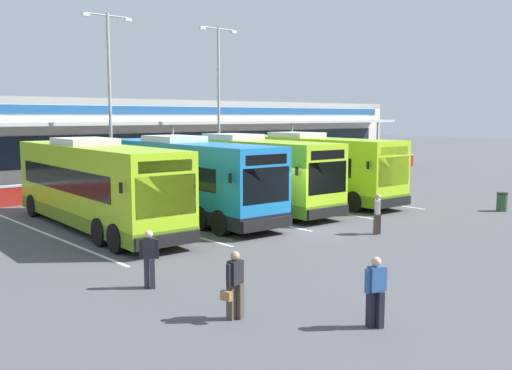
{
  "coord_description": "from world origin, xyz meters",
  "views": [
    {
      "loc": [
        -16.91,
        -16.19,
        4.72
      ],
      "look_at": [
        0.02,
        3.0,
        1.6
      ],
      "focal_mm": 39.86,
      "sensor_mm": 36.0,
      "label": 1
    }
  ],
  "objects_px": {
    "lamp_post_centre": "(110,91)",
    "litter_bin": "(502,202)",
    "coach_bus_centre": "(244,173)",
    "coach_bus_left_centre": "(185,179)",
    "lamp_post_east": "(219,94)",
    "coach_bus_leftmost": "(95,186)",
    "pedestrian_in_dark_coat": "(376,290)",
    "pedestrian_child": "(149,257)",
    "pedestrian_with_handbag": "(235,283)",
    "coach_bus_right_centre": "(308,168)",
    "pedestrian_near_bin": "(377,213)"
  },
  "relations": [
    {
      "from": "pedestrian_in_dark_coat",
      "to": "pedestrian_near_bin",
      "type": "height_order",
      "value": "same"
    },
    {
      "from": "coach_bus_left_centre",
      "to": "pedestrian_child",
      "type": "bearing_deg",
      "value": -129.4
    },
    {
      "from": "pedestrian_child",
      "to": "lamp_post_east",
      "type": "distance_m",
      "value": 26.49
    },
    {
      "from": "coach_bus_leftmost",
      "to": "lamp_post_east",
      "type": "bearing_deg",
      "value": 35.56
    },
    {
      "from": "coach_bus_right_centre",
      "to": "pedestrian_near_bin",
      "type": "relative_size",
      "value": 7.57
    },
    {
      "from": "pedestrian_with_handbag",
      "to": "lamp_post_centre",
      "type": "xyz_separation_m",
      "value": [
        8.78,
        23.02,
        5.43
      ]
    },
    {
      "from": "pedestrian_child",
      "to": "lamp_post_east",
      "type": "bearing_deg",
      "value": 48.03
    },
    {
      "from": "coach_bus_right_centre",
      "to": "pedestrian_child",
      "type": "distance_m",
      "value": 17.86
    },
    {
      "from": "coach_bus_left_centre",
      "to": "lamp_post_east",
      "type": "height_order",
      "value": "lamp_post_east"
    },
    {
      "from": "coach_bus_right_centre",
      "to": "litter_bin",
      "type": "distance_m",
      "value": 10.28
    },
    {
      "from": "coach_bus_right_centre",
      "to": "lamp_post_east",
      "type": "xyz_separation_m",
      "value": [
        1.79,
        10.53,
        4.5
      ]
    },
    {
      "from": "coach_bus_left_centre",
      "to": "pedestrian_in_dark_coat",
      "type": "distance_m",
      "value": 15.45
    },
    {
      "from": "pedestrian_with_handbag",
      "to": "lamp_post_centre",
      "type": "relative_size",
      "value": 0.15
    },
    {
      "from": "pedestrian_in_dark_coat",
      "to": "lamp_post_centre",
      "type": "distance_m",
      "value": 26.93
    },
    {
      "from": "coach_bus_centre",
      "to": "lamp_post_centre",
      "type": "relative_size",
      "value": 1.12
    },
    {
      "from": "pedestrian_with_handbag",
      "to": "coach_bus_left_centre",
      "type": "bearing_deg",
      "value": 60.27
    },
    {
      "from": "lamp_post_centre",
      "to": "litter_bin",
      "type": "xyz_separation_m",
      "value": [
        10.84,
        -20.09,
        -5.82
      ]
    },
    {
      "from": "coach_bus_leftmost",
      "to": "lamp_post_centre",
      "type": "height_order",
      "value": "lamp_post_centre"
    },
    {
      "from": "coach_bus_right_centre",
      "to": "litter_bin",
      "type": "height_order",
      "value": "coach_bus_right_centre"
    },
    {
      "from": "pedestrian_with_handbag",
      "to": "lamp_post_east",
      "type": "relative_size",
      "value": 0.15
    },
    {
      "from": "coach_bus_left_centre",
      "to": "coach_bus_leftmost",
      "type": "bearing_deg",
      "value": 178.81
    },
    {
      "from": "coach_bus_leftmost",
      "to": "coach_bus_left_centre",
      "type": "bearing_deg",
      "value": -1.19
    },
    {
      "from": "pedestrian_in_dark_coat",
      "to": "pedestrian_child",
      "type": "bearing_deg",
      "value": 110.84
    },
    {
      "from": "coach_bus_leftmost",
      "to": "coach_bus_right_centre",
      "type": "height_order",
      "value": "same"
    },
    {
      "from": "lamp_post_centre",
      "to": "pedestrian_in_dark_coat",
      "type": "bearing_deg",
      "value": -104.81
    },
    {
      "from": "pedestrian_in_dark_coat",
      "to": "lamp_post_east",
      "type": "distance_m",
      "value": 29.86
    },
    {
      "from": "coach_bus_leftmost",
      "to": "coach_bus_centre",
      "type": "bearing_deg",
      "value": 1.05
    },
    {
      "from": "coach_bus_leftmost",
      "to": "pedestrian_in_dark_coat",
      "type": "xyz_separation_m",
      "value": [
        -0.43,
        -14.71,
        -0.91
      ]
    },
    {
      "from": "coach_bus_centre",
      "to": "pedestrian_child",
      "type": "xyz_separation_m",
      "value": [
        -10.97,
        -8.95,
        -0.91
      ]
    },
    {
      "from": "pedestrian_child",
      "to": "litter_bin",
      "type": "xyz_separation_m",
      "value": [
        19.83,
        -0.5,
        -0.41
      ]
    },
    {
      "from": "pedestrian_in_dark_coat",
      "to": "litter_bin",
      "type": "height_order",
      "value": "pedestrian_in_dark_coat"
    },
    {
      "from": "coach_bus_left_centre",
      "to": "litter_bin",
      "type": "relative_size",
      "value": 13.19
    },
    {
      "from": "coach_bus_leftmost",
      "to": "lamp_post_east",
      "type": "relative_size",
      "value": 1.12
    },
    {
      "from": "coach_bus_right_centre",
      "to": "coach_bus_leftmost",
      "type": "bearing_deg",
      "value": 179.78
    },
    {
      "from": "coach_bus_centre",
      "to": "litter_bin",
      "type": "bearing_deg",
      "value": -46.84
    },
    {
      "from": "lamp_post_centre",
      "to": "pedestrian_near_bin",
      "type": "bearing_deg",
      "value": -85.27
    },
    {
      "from": "coach_bus_centre",
      "to": "lamp_post_centre",
      "type": "bearing_deg",
      "value": 100.51
    },
    {
      "from": "coach_bus_right_centre",
      "to": "pedestrian_with_handbag",
      "type": "relative_size",
      "value": 7.57
    },
    {
      "from": "coach_bus_left_centre",
      "to": "coach_bus_right_centre",
      "type": "relative_size",
      "value": 1.0
    },
    {
      "from": "coach_bus_leftmost",
      "to": "pedestrian_with_handbag",
      "type": "height_order",
      "value": "coach_bus_leftmost"
    },
    {
      "from": "coach_bus_centre",
      "to": "lamp_post_east",
      "type": "distance_m",
      "value": 12.94
    },
    {
      "from": "pedestrian_with_handbag",
      "to": "coach_bus_right_centre",
      "type": "bearing_deg",
      "value": 38.48
    },
    {
      "from": "coach_bus_leftmost",
      "to": "pedestrian_near_bin",
      "type": "distance_m",
      "value": 11.7
    },
    {
      "from": "coach_bus_left_centre",
      "to": "coach_bus_right_centre",
      "type": "bearing_deg",
      "value": 0.3
    },
    {
      "from": "coach_bus_right_centre",
      "to": "coach_bus_left_centre",
      "type": "bearing_deg",
      "value": -179.7
    },
    {
      "from": "coach_bus_centre",
      "to": "pedestrian_in_dark_coat",
      "type": "xyz_separation_m",
      "value": [
        -8.72,
        -14.86,
        -0.91
      ]
    },
    {
      "from": "coach_bus_leftmost",
      "to": "pedestrian_child",
      "type": "relative_size",
      "value": 7.57
    },
    {
      "from": "coach_bus_left_centre",
      "to": "lamp_post_east",
      "type": "xyz_separation_m",
      "value": [
        10.19,
        10.57,
        4.5
      ]
    },
    {
      "from": "coach_bus_leftmost",
      "to": "coach_bus_right_centre",
      "type": "xyz_separation_m",
      "value": [
        12.87,
        -0.05,
        0.0
      ]
    },
    {
      "from": "coach_bus_leftmost",
      "to": "coach_bus_left_centre",
      "type": "relative_size",
      "value": 1.0
    }
  ]
}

